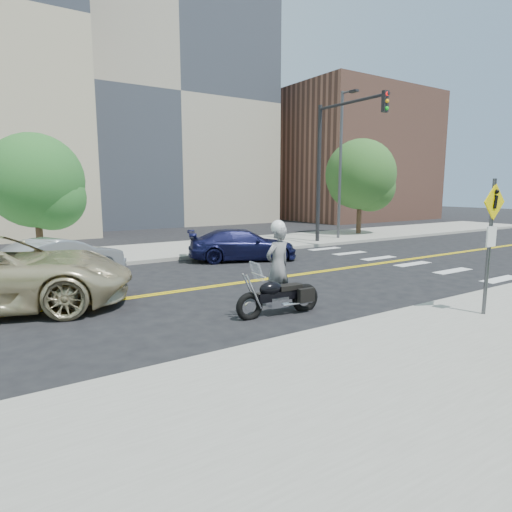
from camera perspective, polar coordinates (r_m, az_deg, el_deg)
The scene contains 14 objects.
ground_plane at distance 12.77m, azimuth -8.27°, elevation -4.40°, with size 120.00×120.00×0.00m, color black.
sidewalk_near at distance 7.02m, azimuth 19.47°, elevation -15.61°, with size 60.00×5.00×0.15m, color #9E9B91.
sidewalk_far at distance 19.71m, azimuth -17.46°, elevation 0.23°, with size 60.00×5.00×0.15m, color #9E9B91.
building_mid at distance 40.18m, azimuth -14.12°, elevation 18.86°, with size 18.00×14.00×20.00m, color #A39984.
building_right at distance 44.27m, azimuth 12.15°, elevation 12.77°, with size 14.00×12.00×12.00m, color #8C5947.
lamp_post at distance 24.76m, azimuth 11.17°, elevation 11.64°, with size 0.16×0.16×8.00m, color #4C4C51.
traffic_light at distance 22.39m, azimuth 10.03°, elevation 13.31°, with size 0.28×4.50×7.00m.
pedestrian_sign at distance 10.65m, azimuth 28.82°, elevation 2.62°, with size 0.78×0.08×3.00m.
motorcyclist at distance 10.71m, azimuth 2.93°, elevation -1.00°, with size 0.82×0.61×2.17m.
motorcycle at distance 10.02m, azimuth 3.11°, elevation -4.21°, with size 2.14×0.65×1.30m, color black, non-canonical shape.
parked_car_silver at distance 15.28m, azimuth -24.58°, elevation -0.33°, with size 1.44×4.12×1.36m, color #999DA0.
parked_car_blue at distance 17.61m, azimuth -1.80°, elevation 1.51°, with size 1.81×4.44×1.29m, color #151741.
tree_far_a at distance 19.34m, azimuth -27.36°, elevation 8.88°, with size 3.74×3.74×5.11m.
tree_far_b at distance 27.54m, azimuth 13.77°, elevation 10.51°, with size 4.30×4.30×5.94m.
Camera 1 is at (-5.16, -11.31, 2.94)m, focal length 30.00 mm.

